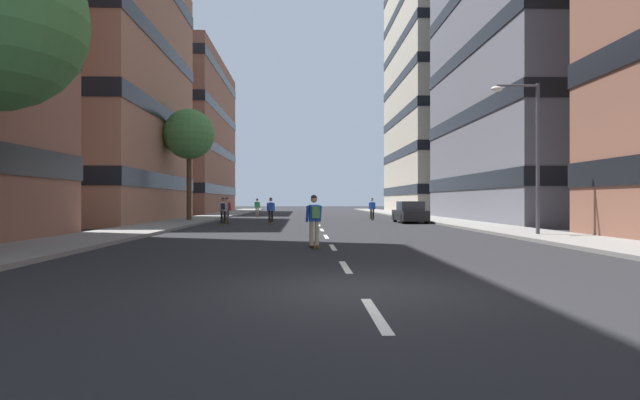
% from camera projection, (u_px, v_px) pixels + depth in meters
% --- Properties ---
extents(ground_plane, '(185.54, 185.54, 0.00)m').
position_uv_depth(ground_plane, '(316.00, 220.00, 39.93)').
color(ground_plane, black).
extents(sidewalk_left, '(3.41, 85.04, 0.14)m').
position_uv_depth(sidewalk_left, '(205.00, 218.00, 43.47)').
color(sidewalk_left, gray).
rests_on(sidewalk_left, ground_plane).
extents(sidewalk_right, '(3.41, 85.04, 0.14)m').
position_uv_depth(sidewalk_right, '(423.00, 218.00, 44.11)').
color(sidewalk_right, gray).
rests_on(sidewalk_right, ground_plane).
extents(lane_markings, '(0.16, 72.20, 0.01)m').
position_uv_depth(lane_markings, '(315.00, 219.00, 42.01)').
color(lane_markings, silver).
rests_on(lane_markings, ground_plane).
extents(building_left_mid, '(16.66, 18.33, 19.85)m').
position_uv_depth(building_left_mid, '(52.00, 86.00, 36.94)').
color(building_left_mid, '#9E6B51').
rests_on(building_left_mid, ground_plane).
extents(building_left_far, '(16.66, 23.58, 19.22)m').
position_uv_depth(building_left_far, '(157.00, 136.00, 63.49)').
color(building_left_far, brown).
rests_on(building_left_far, ground_plane).
extents(building_right_mid, '(16.66, 20.66, 29.35)m').
position_uv_depth(building_right_mid, '(572.00, 27.00, 38.25)').
color(building_right_mid, slate).
rests_on(building_right_mid, ground_plane).
extents(building_right_far, '(16.66, 22.35, 32.73)m').
position_uv_depth(building_right_far, '(462.00, 85.00, 64.81)').
color(building_right_far, '#BCB29E').
rests_on(building_right_far, ground_plane).
extents(parked_car_near, '(1.82, 4.40, 1.52)m').
position_uv_depth(parked_car_near, '(410.00, 213.00, 35.61)').
color(parked_car_near, black).
rests_on(parked_car_near, ground_plane).
extents(street_tree_mid, '(3.73, 3.73, 8.23)m').
position_uv_depth(street_tree_mid, '(189.00, 135.00, 37.36)').
color(street_tree_mid, '#4C3823').
rests_on(street_tree_mid, sidewalk_left).
extents(streetlamp_right, '(2.13, 0.30, 6.50)m').
position_uv_depth(streetlamp_right, '(529.00, 141.00, 21.72)').
color(streetlamp_right, '#3F3F44').
rests_on(streetlamp_right, sidewalk_right).
extents(skater_0, '(0.55, 0.92, 1.78)m').
position_uv_depth(skater_0, '(223.00, 209.00, 32.59)').
color(skater_0, brown).
rests_on(skater_0, ground_plane).
extents(skater_1, '(0.56, 0.92, 1.78)m').
position_uv_depth(skater_1, '(227.00, 209.00, 34.67)').
color(skater_1, brown).
rests_on(skater_1, ground_plane).
extents(skater_2, '(0.53, 0.90, 1.78)m').
position_uv_depth(skater_2, '(271.00, 209.00, 34.09)').
color(skater_2, brown).
rests_on(skater_2, ground_plane).
extents(skater_3, '(0.55, 0.91, 1.78)m').
position_uv_depth(skater_3, '(372.00, 208.00, 40.49)').
color(skater_3, brown).
rests_on(skater_3, ground_plane).
extents(skater_4, '(0.55, 0.91, 1.78)m').
position_uv_depth(skater_4, '(257.00, 206.00, 49.32)').
color(skater_4, brown).
rests_on(skater_4, ground_plane).
extents(skater_5, '(0.57, 0.92, 1.78)m').
position_uv_depth(skater_5, '(314.00, 218.00, 16.85)').
color(skater_5, brown).
rests_on(skater_5, ground_plane).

